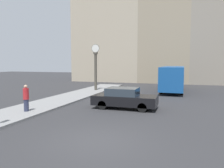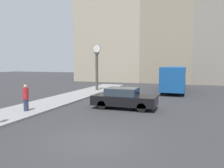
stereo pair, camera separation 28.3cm
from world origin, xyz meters
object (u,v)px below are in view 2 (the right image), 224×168
Objects in this scene: pedestrian_red_top at (26,98)px; sedan_car at (124,98)px; bus_distant at (174,77)px; street_clock at (97,67)px.

sedan_car is at bearing 31.71° from pedestrian_red_top.
bus_distant is (2.73, 10.97, 0.85)m from sedan_car.
sedan_car is 0.86× the size of street_clock.
street_clock is 3.07× the size of pedestrian_red_top.
street_clock is at bearing -160.94° from bus_distant.
street_clock is (-5.50, 8.13, 1.97)m from sedan_car.
bus_distant is 8.78m from street_clock.
pedestrian_red_top is (0.05, -11.49, -1.73)m from street_clock.
street_clock is at bearing 124.09° from sedan_car.
street_clock reaches higher than pedestrian_red_top.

